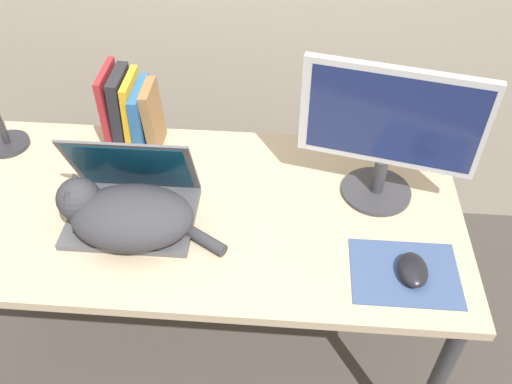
{
  "coord_description": "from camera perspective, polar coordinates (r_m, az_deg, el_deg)",
  "views": [
    {
      "loc": [
        0.25,
        -0.69,
        1.77
      ],
      "look_at": [
        0.18,
        0.31,
        0.82
      ],
      "focal_mm": 38.0,
      "sensor_mm": 36.0,
      "label": 1
    }
  ],
  "objects": [
    {
      "name": "book_row",
      "position": [
        1.67,
        -12.96,
        8.11
      ],
      "size": [
        0.15,
        0.17,
        0.26
      ],
      "color": "maroon",
      "rests_on": "desk"
    },
    {
      "name": "cat",
      "position": [
        1.4,
        -13.57,
        -2.35
      ],
      "size": [
        0.44,
        0.22,
        0.16
      ],
      "color": "#333338",
      "rests_on": "desk"
    },
    {
      "name": "mousepad",
      "position": [
        1.38,
        15.39,
        -8.21
      ],
      "size": [
        0.26,
        0.2,
        0.0
      ],
      "color": "#384C75",
      "rests_on": "desk"
    },
    {
      "name": "desk",
      "position": [
        1.55,
        -6.47,
        -3.38
      ],
      "size": [
        1.47,
        0.69,
        0.72
      ],
      "color": "tan",
      "rests_on": "ground_plane"
    },
    {
      "name": "external_monitor",
      "position": [
        1.42,
        13.81,
        6.33
      ],
      "size": [
        0.45,
        0.19,
        0.4
      ],
      "color": "#333338",
      "rests_on": "desk"
    },
    {
      "name": "laptop",
      "position": [
        1.47,
        -12.9,
        -0.98
      ],
      "size": [
        0.33,
        0.25,
        0.24
      ],
      "color": "#4C4C51",
      "rests_on": "desk"
    },
    {
      "name": "computer_mouse",
      "position": [
        1.37,
        16.2,
        -7.85
      ],
      "size": [
        0.07,
        0.11,
        0.04
      ],
      "color": "black",
      "rests_on": "mousepad"
    }
  ]
}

